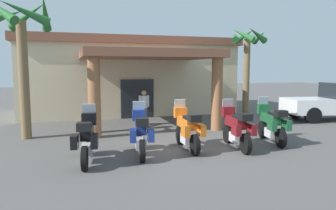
% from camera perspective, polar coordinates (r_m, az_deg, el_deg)
% --- Properties ---
extents(ground_plane, '(80.00, 80.00, 0.00)m').
position_cam_1_polar(ground_plane, '(11.29, 2.19, -7.24)').
color(ground_plane, '#514F4C').
extents(motel_building, '(12.75, 11.02, 4.46)m').
position_cam_1_polar(motel_building, '(19.99, -7.16, 5.34)').
color(motel_building, beige).
rests_on(motel_building, ground_plane).
extents(motorcycle_black, '(0.86, 2.20, 1.61)m').
position_cam_1_polar(motorcycle_black, '(9.43, -14.30, -5.85)').
color(motorcycle_black, black).
rests_on(motorcycle_black, ground_plane).
extents(motorcycle_blue, '(0.86, 2.20, 1.61)m').
position_cam_1_polar(motorcycle_blue, '(9.94, -4.93, -5.04)').
color(motorcycle_blue, black).
rests_on(motorcycle_blue, ground_plane).
extents(motorcycle_orange, '(0.72, 2.21, 1.61)m').
position_cam_1_polar(motorcycle_orange, '(10.60, 3.48, -4.29)').
color(motorcycle_orange, black).
rests_on(motorcycle_orange, ground_plane).
extents(motorcycle_maroon, '(0.80, 2.21, 1.61)m').
position_cam_1_polar(motorcycle_maroon, '(10.99, 12.18, -4.04)').
color(motorcycle_maroon, black).
rests_on(motorcycle_maroon, ground_plane).
extents(motorcycle_green, '(0.93, 2.19, 1.61)m').
position_cam_1_polar(motorcycle_green, '(12.14, 18.09, -3.21)').
color(motorcycle_green, black).
rests_on(motorcycle_green, ground_plane).
extents(pedestrian, '(0.52, 0.32, 1.67)m').
position_cam_1_polar(pedestrian, '(15.12, -4.31, -0.02)').
color(pedestrian, brown).
rests_on(pedestrian, ground_plane).
extents(palm_tree_roadside, '(2.44, 2.66, 5.43)m').
position_cam_1_polar(palm_tree_roadside, '(13.30, -24.68, 10.86)').
color(palm_tree_roadside, brown).
rests_on(palm_tree_roadside, ground_plane).
extents(palm_tree_near_portico, '(2.06, 2.06, 5.04)m').
position_cam_1_polar(palm_tree_near_portico, '(18.17, 13.96, 9.14)').
color(palm_tree_near_portico, brown).
rests_on(palm_tree_near_portico, ground_plane).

